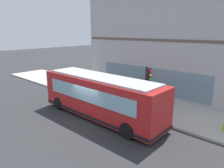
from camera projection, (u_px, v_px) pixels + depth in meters
ground at (91, 120)px, 14.81m from camera, size 120.00×120.00×0.00m
sidewalk_curb at (134, 101)px, 18.40m from camera, size 4.90×40.00×0.15m
building_corner at (167, 44)px, 21.12m from camera, size 6.07×16.36×9.70m
city_bus_nearside at (100, 97)px, 14.91m from camera, size 2.64×10.05×3.07m
traffic_light_near_corner at (147, 82)px, 14.54m from camera, size 0.32×0.49×3.60m
pedestrian_by_light_pole at (115, 85)px, 19.66m from camera, size 0.32×0.32×1.75m
pedestrian_near_building_entrance at (72, 79)px, 22.12m from camera, size 0.32×0.32×1.70m
pedestrian_near_hydrant at (100, 79)px, 22.04m from camera, size 0.32×0.32×1.83m
pedestrian_walking_along_curb at (114, 83)px, 20.67m from camera, size 0.32×0.32×1.65m
newspaper_vending_box at (141, 93)px, 19.00m from camera, size 0.44×0.43×0.90m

